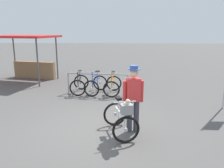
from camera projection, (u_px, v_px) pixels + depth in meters
The scene contains 8 objects.
ground_plane at pixel (100, 127), 6.07m from camera, with size 80.00×80.00×0.00m, color #514F4C.
bike_rack_rail at pixel (97, 79), 9.03m from camera, with size 2.50×0.28×0.88m.
racked_bike_black at pixel (80, 84), 9.38m from camera, with size 0.72×1.12×0.97m.
racked_bike_blue at pixel (96, 85), 9.28m from camera, with size 0.89×1.21×0.97m.
racked_bike_orange at pixel (113, 85), 9.18m from camera, with size 0.71×1.13×0.97m.
featured_bicycle at pixel (122, 117), 5.49m from camera, with size 0.94×1.25×1.09m.
person_with_featured_bike at pixel (133, 96), 5.63m from camera, with size 0.52×0.32×1.72m.
market_stall at pixel (29, 53), 11.63m from camera, with size 3.49×2.86×2.30m.
Camera 1 is at (0.66, -5.60, 2.56)m, focal length 36.11 mm.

